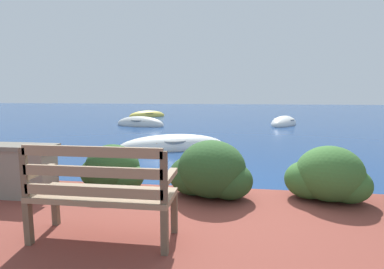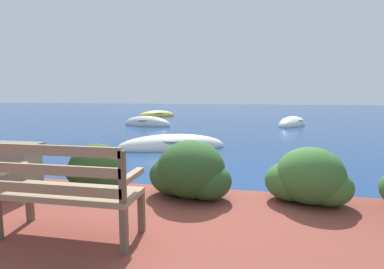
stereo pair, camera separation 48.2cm
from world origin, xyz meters
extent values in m
plane|color=navy|center=(0.00, 0.00, 0.00)|extent=(80.00, 80.00, 0.00)
cube|color=brown|center=(-1.41, -1.49, 0.42)|extent=(0.06, 0.06, 0.40)
cube|color=brown|center=(-0.15, -1.49, 0.42)|extent=(0.06, 0.06, 0.40)
cube|color=brown|center=(-0.15, -1.91, 0.42)|extent=(0.06, 0.06, 0.40)
cube|color=#8C755B|center=(-0.78, -1.70, 0.65)|extent=(1.32, 0.48, 0.05)
cube|color=#8C755B|center=(-0.78, -1.91, 0.75)|extent=(1.26, 0.04, 0.09)
cube|color=#8C755B|center=(-0.78, -1.91, 0.93)|extent=(1.26, 0.04, 0.09)
cube|color=#8C755B|center=(-0.78, -1.91, 1.10)|extent=(1.26, 0.04, 0.09)
cube|color=brown|center=(-0.15, -1.91, 0.90)|extent=(0.06, 0.04, 0.45)
cube|color=#8C755B|center=(-1.41, -1.70, 0.85)|extent=(0.07, 0.43, 0.05)
cube|color=#8C755B|center=(-0.15, -1.70, 0.85)|extent=(0.07, 0.43, 0.05)
ellipsoid|color=#284C23|center=(-2.77, -0.31, 0.52)|extent=(0.71, 0.64, 0.61)
ellipsoid|color=#284C23|center=(-2.60, -0.34, 0.42)|extent=(0.50, 0.45, 0.39)
ellipsoid|color=#284C23|center=(-1.27, -0.31, 0.55)|extent=(0.77, 0.69, 0.65)
ellipsoid|color=#284C23|center=(-1.48, -0.25, 0.45)|extent=(0.58, 0.52, 0.46)
ellipsoid|color=#284C23|center=(-1.08, -0.35, 0.43)|extent=(0.54, 0.49, 0.42)
ellipsoid|color=#284C23|center=(0.14, -0.41, 0.60)|extent=(0.90, 0.81, 0.76)
ellipsoid|color=#284C23|center=(-0.11, -0.35, 0.49)|extent=(0.67, 0.61, 0.54)
ellipsoid|color=#284C23|center=(0.37, -0.46, 0.47)|extent=(0.63, 0.57, 0.49)
ellipsoid|color=#38662D|center=(1.64, -0.35, 0.58)|extent=(0.84, 0.75, 0.71)
ellipsoid|color=#38662D|center=(1.41, -0.28, 0.47)|extent=(0.63, 0.56, 0.50)
ellipsoid|color=#38662D|center=(1.85, -0.39, 0.45)|extent=(0.59, 0.53, 0.46)
ellipsoid|color=silver|center=(-1.31, 4.10, 0.05)|extent=(3.23, 2.10, 0.73)
torus|color=gray|center=(-1.31, 4.10, 0.26)|extent=(1.28, 1.28, 0.07)
cube|color=#846647|center=(-1.74, 3.91, 0.23)|extent=(0.41, 0.74, 0.04)
cube|color=#846647|center=(-0.95, 4.25, 0.23)|extent=(0.41, 0.74, 0.04)
ellipsoid|color=silver|center=(-4.10, 9.86, 0.06)|extent=(2.71, 1.49, 0.82)
torus|color=gray|center=(-4.10, 9.86, 0.29)|extent=(1.14, 1.14, 0.07)
cube|color=#846647|center=(-3.73, 9.77, 0.26)|extent=(0.29, 0.74, 0.04)
cube|color=#846647|center=(-4.41, 9.94, 0.26)|extent=(0.29, 0.74, 0.04)
ellipsoid|color=silver|center=(2.95, 11.25, 0.06)|extent=(2.01, 2.79, 0.80)
torus|color=gray|center=(2.95, 11.25, 0.28)|extent=(1.37, 1.37, 0.07)
cube|color=#846647|center=(3.11, 11.61, 0.25)|extent=(0.79, 0.45, 0.04)
cube|color=#846647|center=(2.82, 10.95, 0.25)|extent=(0.79, 0.45, 0.04)
ellipsoid|color=#DBC64C|center=(-5.37, 15.43, 0.06)|extent=(2.58, 2.42, 0.74)
torus|color=olive|center=(-5.37, 15.43, 0.26)|extent=(1.38, 1.38, 0.07)
cube|color=#846647|center=(-5.08, 15.69, 0.23)|extent=(0.59, 0.65, 0.04)
cube|color=#846647|center=(-5.62, 15.22, 0.23)|extent=(0.59, 0.65, 0.04)
sphere|color=orange|center=(-2.31, 1.99, 0.09)|extent=(0.52, 0.52, 0.52)
torus|color=navy|center=(-2.31, 1.99, 0.09)|extent=(0.58, 0.58, 0.06)
camera|label=1|loc=(0.41, -4.25, 1.59)|focal=28.00mm
camera|label=2|loc=(0.88, -4.18, 1.59)|focal=28.00mm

